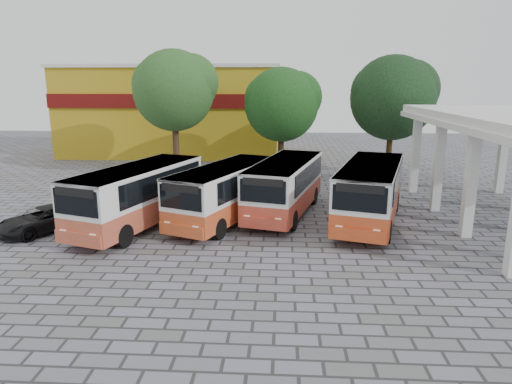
# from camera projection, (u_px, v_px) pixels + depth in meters

# --- Properties ---
(ground) EXTENTS (90.00, 90.00, 0.00)m
(ground) POSITION_uv_depth(u_px,v_px,m) (292.00, 247.00, 19.36)
(ground) COLOR #5E5E5E
(ground) RESTS_ON ground
(shophouse_block) EXTENTS (20.40, 10.40, 8.30)m
(shophouse_block) POSITION_uv_depth(u_px,v_px,m) (175.00, 110.00, 44.22)
(shophouse_block) COLOR #AA8A13
(shophouse_block) RESTS_ON ground
(bus_far_left) EXTENTS (4.89, 8.61, 2.91)m
(bus_far_left) POSITION_uv_depth(u_px,v_px,m) (138.00, 193.00, 21.67)
(bus_far_left) COLOR #BC4F33
(bus_far_left) RESTS_ON ground
(bus_centre_left) EXTENTS (5.08, 8.30, 2.79)m
(bus_centre_left) POSITION_uv_depth(u_px,v_px,m) (226.00, 190.00, 22.57)
(bus_centre_left) COLOR #C54C20
(bus_centre_left) RESTS_ON ground
(bus_centre_right) EXTENTS (4.32, 8.32, 2.84)m
(bus_centre_right) POSITION_uv_depth(u_px,v_px,m) (285.00, 184.00, 23.76)
(bus_centre_right) COLOR #B93B26
(bus_centre_right) RESTS_ON ground
(bus_far_right) EXTENTS (4.74, 8.70, 2.96)m
(bus_far_right) POSITION_uv_depth(u_px,v_px,m) (370.00, 189.00, 22.23)
(bus_far_right) COLOR #CE451B
(bus_far_right) RESTS_ON ground
(tree_left) EXTENTS (6.14, 5.85, 9.13)m
(tree_left) POSITION_uv_depth(u_px,v_px,m) (175.00, 88.00, 32.84)
(tree_left) COLOR #47301C
(tree_left) RESTS_ON ground
(tree_middle) EXTENTS (5.64, 5.37, 7.89)m
(tree_middle) POSITION_uv_depth(u_px,v_px,m) (282.00, 102.00, 33.12)
(tree_middle) COLOR #332314
(tree_middle) RESTS_ON ground
(tree_right) EXTENTS (6.50, 6.19, 8.76)m
(tree_right) POSITION_uv_depth(u_px,v_px,m) (394.00, 95.00, 33.37)
(tree_right) COLOR #392811
(tree_right) RESTS_ON ground
(parked_car) EXTENTS (3.86, 4.53, 1.16)m
(parked_car) POSITION_uv_depth(u_px,v_px,m) (43.00, 219.00, 21.24)
(parked_car) COLOR black
(parked_car) RESTS_ON ground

